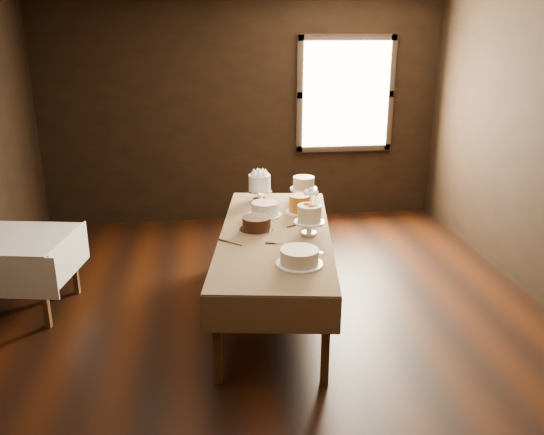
# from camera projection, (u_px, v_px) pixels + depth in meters

# --- Properties ---
(floor) EXTENTS (5.00, 6.00, 0.01)m
(floor) POSITION_uv_depth(u_px,v_px,m) (275.00, 332.00, 4.73)
(floor) COLOR black
(floor) RESTS_ON ground
(wall_back) EXTENTS (5.00, 0.02, 2.80)m
(wall_back) POSITION_uv_depth(u_px,v_px,m) (243.00, 112.00, 7.09)
(wall_back) COLOR black
(wall_back) RESTS_ON ground
(window) EXTENTS (1.10, 0.05, 1.30)m
(window) POSITION_uv_depth(u_px,v_px,m) (346.00, 95.00, 7.13)
(window) COLOR #FFEABF
(window) RESTS_ON wall_back
(display_table) EXTENTS (1.30, 2.51, 0.74)m
(display_table) POSITION_uv_depth(u_px,v_px,m) (275.00, 238.00, 4.90)
(display_table) COLOR #3D2610
(display_table) RESTS_ON ground
(side_table) EXTENTS (0.96, 0.96, 0.69)m
(side_table) POSITION_uv_depth(u_px,v_px,m) (20.00, 246.00, 4.94)
(side_table) COLOR #3D2610
(side_table) RESTS_ON ground
(cake_meringue) EXTENTS (0.26, 0.26, 0.28)m
(cake_meringue) POSITION_uv_depth(u_px,v_px,m) (260.00, 188.00, 5.73)
(cake_meringue) COLOR silver
(cake_meringue) RESTS_ON display_table
(cake_speckled) EXTENTS (0.30, 0.30, 0.24)m
(cake_speckled) POSITION_uv_depth(u_px,v_px,m) (303.00, 189.00, 5.80)
(cake_speckled) COLOR white
(cake_speckled) RESTS_ON display_table
(cake_lattice) EXTENTS (0.32, 0.32, 0.12)m
(cake_lattice) POSITION_uv_depth(u_px,v_px,m) (265.00, 210.00, 5.30)
(cake_lattice) COLOR white
(cake_lattice) RESTS_ON display_table
(cake_caramel) EXTENTS (0.27, 0.27, 0.17)m
(cake_caramel) POSITION_uv_depth(u_px,v_px,m) (299.00, 204.00, 5.38)
(cake_caramel) COLOR white
(cake_caramel) RESTS_ON display_table
(cake_chocolate) EXTENTS (0.30, 0.30, 0.12)m
(cake_chocolate) POSITION_uv_depth(u_px,v_px,m) (257.00, 224.00, 4.92)
(cake_chocolate) COLOR silver
(cake_chocolate) RESTS_ON display_table
(cake_flowers) EXTENTS (0.26, 0.26, 0.27)m
(cake_flowers) POSITION_uv_depth(u_px,v_px,m) (309.00, 221.00, 4.81)
(cake_flowers) COLOR white
(cake_flowers) RESTS_ON display_table
(cake_cream) EXTENTS (0.40, 0.40, 0.12)m
(cake_cream) POSITION_uv_depth(u_px,v_px,m) (299.00, 257.00, 4.21)
(cake_cream) COLOR white
(cake_cream) RESTS_ON display_table
(cake_server_a) EXTENTS (0.24, 0.10, 0.01)m
(cake_server_a) POSITION_uv_depth(u_px,v_px,m) (285.00, 244.00, 4.61)
(cake_server_a) COLOR silver
(cake_server_a) RESTS_ON display_table
(cake_server_b) EXTENTS (0.17, 0.20, 0.01)m
(cake_server_b) POSITION_uv_depth(u_px,v_px,m) (315.00, 250.00, 4.48)
(cake_server_b) COLOR silver
(cake_server_b) RESTS_ON display_table
(cake_server_c) EXTENTS (0.06, 0.24, 0.01)m
(cake_server_c) POSITION_uv_depth(u_px,v_px,m) (266.00, 221.00, 5.15)
(cake_server_c) COLOR silver
(cake_server_c) RESTS_ON display_table
(cake_server_d) EXTENTS (0.23, 0.13, 0.01)m
(cake_server_d) POSITION_uv_depth(u_px,v_px,m) (302.00, 224.00, 5.08)
(cake_server_d) COLOR silver
(cake_server_d) RESTS_ON display_table
(cake_server_e) EXTENTS (0.19, 0.18, 0.01)m
(cake_server_e) POSITION_uv_depth(u_px,v_px,m) (235.00, 244.00, 4.62)
(cake_server_e) COLOR silver
(cake_server_e) RESTS_ON display_table
(flower_vase) EXTENTS (0.17, 0.17, 0.13)m
(flower_vase) POSITION_uv_depth(u_px,v_px,m) (310.00, 219.00, 5.03)
(flower_vase) COLOR #2D2823
(flower_vase) RESTS_ON display_table
(flower_bouquet) EXTENTS (0.14, 0.14, 0.20)m
(flower_bouquet) POSITION_uv_depth(u_px,v_px,m) (311.00, 199.00, 4.97)
(flower_bouquet) COLOR white
(flower_bouquet) RESTS_ON flower_vase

